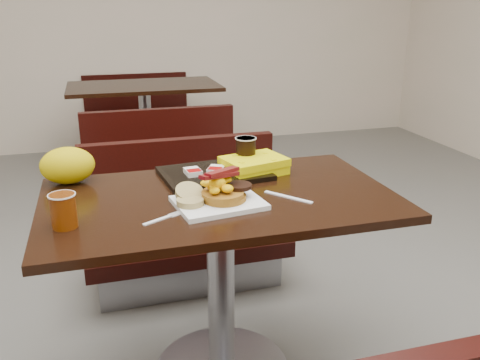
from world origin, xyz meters
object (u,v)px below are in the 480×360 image
object	(u,v)px
bench_far_s	(157,154)
hashbrown_sleeve_right	(216,170)
bench_far_n	(139,115)
pancake_stack	(224,195)
clamshell	(254,165)
platter	(219,203)
paper_bag	(67,165)
coffee_cup_near	(63,211)
table_near	(221,290)
fork	(157,220)
tray	(215,173)
table_far	(146,130)
hashbrown_sleeve_left	(193,172)
bench_near_n	(187,220)
knife	(288,197)
coffee_cup_far	(246,151)

from	to	relation	value
bench_far_s	hashbrown_sleeve_right	xyz separation A→B (m)	(0.03, -1.71, 0.42)
bench_far_s	bench_far_n	size ratio (longest dim) A/B	1.00
pancake_stack	clamshell	distance (m)	0.34
platter	paper_bag	xyz separation A→B (m)	(-0.48, 0.36, 0.06)
bench_far_n	coffee_cup_near	world-z (taller)	coffee_cup_near
table_near	fork	distance (m)	0.47
tray	clamshell	world-z (taller)	clamshell
bench_far_n	table_far	bearing A→B (deg)	-90.00
coffee_cup_near	tray	bearing A→B (deg)	32.42
pancake_stack	table_near	bearing A→B (deg)	86.84
hashbrown_sleeve_left	platter	bearing A→B (deg)	-89.54
platter	pancake_stack	world-z (taller)	pancake_stack
bench_far_s	fork	xyz separation A→B (m)	(-0.24, -2.06, 0.39)
table_near	bench_far_n	xyz separation A→B (m)	(0.00, 3.30, -0.02)
bench_near_n	coffee_cup_near	bearing A→B (deg)	-121.18
coffee_cup_near	paper_bag	world-z (taller)	paper_bag
knife	hashbrown_sleeve_right	size ratio (longest dim) A/B	2.43
hashbrown_sleeve_left	coffee_cup_far	world-z (taller)	coffee_cup_far
pancake_stack	paper_bag	size ratio (longest dim) A/B	0.75
platter	coffee_cup_far	xyz separation A→B (m)	(0.20, 0.35, 0.06)
pancake_stack	clamshell	world-z (taller)	clamshell
tray	hashbrown_sleeve_right	world-z (taller)	hashbrown_sleeve_right
tray	hashbrown_sleeve_left	world-z (taller)	hashbrown_sleeve_left
table_far	bench_near_n	bearing A→B (deg)	-90.00
table_far	hashbrown_sleeve_left	world-z (taller)	hashbrown_sleeve_left
fork	paper_bag	distance (m)	0.52
table_near	tray	xyz separation A→B (m)	(0.03, 0.21, 0.38)
bench_near_n	coffee_cup_far	world-z (taller)	coffee_cup_far
hashbrown_sleeve_left	bench_far_s	bearing A→B (deg)	82.22
platter	coffee_cup_near	bearing A→B (deg)	177.05
fork	hashbrown_sleeve_right	world-z (taller)	hashbrown_sleeve_right
pancake_stack	paper_bag	distance (m)	0.61
coffee_cup_near	tray	xyz separation A→B (m)	(0.53, 0.34, -0.04)
platter	coffee_cup_near	distance (m)	0.48
coffee_cup_far	table_near	bearing A→B (deg)	-123.13
platter	knife	world-z (taller)	platter
bench_near_n	coffee_cup_far	xyz separation A→B (m)	(0.17, -0.44, 0.46)
coffee_cup_near	coffee_cup_far	xyz separation A→B (m)	(0.67, 0.39, 0.02)
bench_far_n	hashbrown_sleeve_right	distance (m)	3.13
table_near	fork	world-z (taller)	fork
table_far	coffee_cup_far	xyz separation A→B (m)	(0.17, -2.34, 0.45)
platter	coffee_cup_far	bearing A→B (deg)	52.57
table_near	bench_far_s	world-z (taller)	table_near
knife	clamshell	size ratio (longest dim) A/B	0.80
table_near	coffee_cup_near	size ratio (longest dim) A/B	11.54
table_far	bench_far_n	xyz separation A→B (m)	(0.00, 0.70, -0.02)
table_near	tray	world-z (taller)	tray
bench_far_n	coffee_cup_near	distance (m)	3.49
pancake_stack	fork	xyz separation A→B (m)	(-0.23, -0.08, -0.03)
tray	clamshell	distance (m)	0.16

